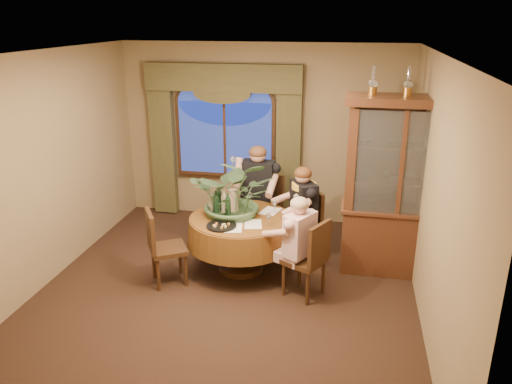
% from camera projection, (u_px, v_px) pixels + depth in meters
% --- Properties ---
extents(floor, '(5.00, 5.00, 0.00)m').
position_uv_depth(floor, '(225.00, 294.00, 6.02)').
color(floor, black).
rests_on(floor, ground).
extents(wall_back, '(4.50, 0.00, 4.50)m').
position_uv_depth(wall_back, '(263.00, 134.00, 7.86)').
color(wall_back, olive).
rests_on(wall_back, ground).
extents(wall_right, '(0.00, 5.00, 5.00)m').
position_uv_depth(wall_right, '(434.00, 197.00, 5.15)').
color(wall_right, olive).
rests_on(wall_right, ground).
extents(ceiling, '(5.00, 5.00, 0.00)m').
position_uv_depth(ceiling, '(219.00, 54.00, 5.08)').
color(ceiling, white).
rests_on(ceiling, wall_back).
extents(window, '(1.62, 0.10, 1.32)m').
position_uv_depth(window, '(225.00, 140.00, 7.94)').
color(window, navy).
rests_on(window, wall_back).
extents(arched_transom, '(1.60, 0.06, 0.44)m').
position_uv_depth(arched_transom, '(224.00, 90.00, 7.68)').
color(arched_transom, navy).
rests_on(arched_transom, wall_back).
extents(drapery_left, '(0.38, 0.14, 2.32)m').
position_uv_depth(drapery_left, '(163.00, 145.00, 8.12)').
color(drapery_left, '#403D22').
rests_on(drapery_left, floor).
extents(drapery_right, '(0.38, 0.14, 2.32)m').
position_uv_depth(drapery_right, '(288.00, 151.00, 7.75)').
color(drapery_right, '#403D22').
rests_on(drapery_right, floor).
extents(swag_valance, '(2.45, 0.16, 0.42)m').
position_uv_depth(swag_valance, '(222.00, 78.00, 7.54)').
color(swag_valance, '#403D22').
rests_on(swag_valance, wall_back).
extents(dining_table, '(1.68, 1.68, 0.75)m').
position_uv_depth(dining_table, '(241.00, 244.00, 6.47)').
color(dining_table, maroon).
rests_on(dining_table, floor).
extents(china_cabinet, '(1.41, 0.56, 2.28)m').
position_uv_depth(china_cabinet, '(398.00, 188.00, 6.20)').
color(china_cabinet, '#3C2014').
rests_on(china_cabinet, floor).
extents(oil_lamp_left, '(0.11, 0.11, 0.34)m').
position_uv_depth(oil_lamp_left, '(373.00, 81.00, 5.83)').
color(oil_lamp_left, '#A5722D').
rests_on(oil_lamp_left, china_cabinet).
extents(oil_lamp_center, '(0.11, 0.11, 0.34)m').
position_uv_depth(oil_lamp_center, '(408.00, 81.00, 5.76)').
color(oil_lamp_center, '#A5722D').
rests_on(oil_lamp_center, china_cabinet).
extents(oil_lamp_right, '(0.11, 0.11, 0.34)m').
position_uv_depth(oil_lamp_right, '(444.00, 82.00, 5.69)').
color(oil_lamp_right, '#A5722D').
rests_on(oil_lamp_right, china_cabinet).
extents(chair_right, '(0.57, 0.57, 0.96)m').
position_uv_depth(chair_right, '(304.00, 258.00, 5.86)').
color(chair_right, black).
rests_on(chair_right, floor).
extents(chair_back_right, '(0.58, 0.58, 0.96)m').
position_uv_depth(chair_back_right, '(301.00, 226.00, 6.74)').
color(chair_back_right, black).
rests_on(chair_back_right, floor).
extents(chair_back, '(0.48, 0.48, 0.96)m').
position_uv_depth(chair_back, '(266.00, 210.00, 7.31)').
color(chair_back, black).
rests_on(chair_back, floor).
extents(chair_front_left, '(0.58, 0.58, 0.96)m').
position_uv_depth(chair_front_left, '(168.00, 247.00, 6.14)').
color(chair_front_left, black).
rests_on(chair_front_left, floor).
extents(person_pink, '(0.57, 0.59, 1.24)m').
position_uv_depth(person_pink, '(299.00, 247.00, 5.82)').
color(person_pink, beige).
rests_on(person_pink, floor).
extents(person_back, '(0.55, 0.51, 1.46)m').
position_uv_depth(person_back, '(258.00, 195.00, 7.19)').
color(person_back, black).
rests_on(person_back, floor).
extents(person_scarf, '(0.62, 0.63, 1.34)m').
position_uv_depth(person_scarf, '(303.00, 215.00, 6.63)').
color(person_scarf, black).
rests_on(person_scarf, floor).
extents(stoneware_vase, '(0.17, 0.17, 0.31)m').
position_uv_depth(stoneware_vase, '(232.00, 201.00, 6.45)').
color(stoneware_vase, tan).
rests_on(stoneware_vase, dining_table).
extents(centerpiece_plant, '(1.07, 1.19, 0.93)m').
position_uv_depth(centerpiece_plant, '(235.00, 165.00, 6.22)').
color(centerpiece_plant, '#3A5A36').
rests_on(centerpiece_plant, dining_table).
extents(olive_bowl, '(0.15, 0.15, 0.05)m').
position_uv_depth(olive_bowl, '(246.00, 216.00, 6.31)').
color(olive_bowl, '#4E542A').
rests_on(olive_bowl, dining_table).
extents(cheese_platter, '(0.37, 0.37, 0.02)m').
position_uv_depth(cheese_platter, '(222.00, 226.00, 6.05)').
color(cheese_platter, black).
rests_on(cheese_platter, dining_table).
extents(wine_bottle_0, '(0.07, 0.07, 0.33)m').
position_uv_depth(wine_bottle_0, '(216.00, 203.00, 6.36)').
color(wine_bottle_0, black).
rests_on(wine_bottle_0, dining_table).
extents(wine_bottle_1, '(0.07, 0.07, 0.33)m').
position_uv_depth(wine_bottle_1, '(219.00, 199.00, 6.49)').
color(wine_bottle_1, black).
rests_on(wine_bottle_1, dining_table).
extents(wine_bottle_2, '(0.07, 0.07, 0.33)m').
position_uv_depth(wine_bottle_2, '(224.00, 202.00, 6.38)').
color(wine_bottle_2, tan).
rests_on(wine_bottle_2, dining_table).
extents(wine_bottle_3, '(0.07, 0.07, 0.33)m').
position_uv_depth(wine_bottle_3, '(211.00, 201.00, 6.43)').
color(wine_bottle_3, tan).
rests_on(wine_bottle_3, dining_table).
extents(wine_bottle_4, '(0.07, 0.07, 0.33)m').
position_uv_depth(wine_bottle_4, '(228.00, 205.00, 6.27)').
color(wine_bottle_4, black).
rests_on(wine_bottle_4, dining_table).
extents(tasting_paper_0, '(0.27, 0.34, 0.00)m').
position_uv_depth(tasting_paper_0, '(253.00, 224.00, 6.12)').
color(tasting_paper_0, white).
rests_on(tasting_paper_0, dining_table).
extents(tasting_paper_1, '(0.28, 0.35, 0.00)m').
position_uv_depth(tasting_paper_1, '(270.00, 211.00, 6.52)').
color(tasting_paper_1, white).
rests_on(tasting_paper_1, dining_table).
extents(tasting_paper_2, '(0.26, 0.33, 0.00)m').
position_uv_depth(tasting_paper_2, '(233.00, 228.00, 6.02)').
color(tasting_paper_2, white).
rests_on(tasting_paper_2, dining_table).
extents(wine_glass_person_pink, '(0.07, 0.07, 0.18)m').
position_uv_depth(wine_glass_person_pink, '(269.00, 220.00, 6.03)').
color(wine_glass_person_pink, silver).
rests_on(wine_glass_person_pink, dining_table).
extents(wine_glass_person_back, '(0.07, 0.07, 0.18)m').
position_uv_depth(wine_glass_person_back, '(250.00, 198.00, 6.74)').
color(wine_glass_person_back, silver).
rests_on(wine_glass_person_back, dining_table).
extents(wine_glass_person_scarf, '(0.07, 0.07, 0.18)m').
position_uv_depth(wine_glass_person_scarf, '(275.00, 206.00, 6.46)').
color(wine_glass_person_scarf, silver).
rests_on(wine_glass_person_scarf, dining_table).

